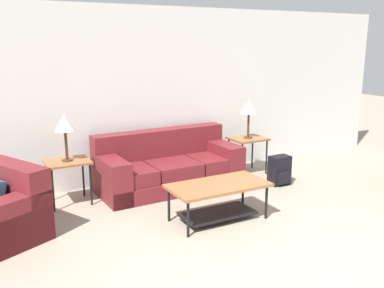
{
  "coord_description": "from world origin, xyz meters",
  "views": [
    {
      "loc": [
        -2.58,
        -2.2,
        2.08
      ],
      "look_at": [
        -0.02,
        2.52,
        0.8
      ],
      "focal_mm": 40.0,
      "sensor_mm": 36.0,
      "label": 1
    }
  ],
  "objects": [
    {
      "name": "wall_back",
      "position": [
        0.0,
        3.76,
        1.3
      ],
      "size": [
        9.03,
        0.06,
        2.6
      ],
      "color": "silver",
      "rests_on": "ground_plane"
    },
    {
      "name": "couch",
      "position": [
        -0.03,
        3.23,
        0.3
      ],
      "size": [
        2.09,
        0.95,
        0.82
      ],
      "color": "maroon",
      "rests_on": "ground_plane"
    },
    {
      "name": "coffee_table",
      "position": [
        -0.02,
        1.87,
        0.33
      ],
      "size": [
        1.18,
        0.61,
        0.45
      ],
      "color": "#935B33",
      "rests_on": "ground_plane"
    },
    {
      "name": "side_table_left",
      "position": [
        -1.46,
        3.26,
        0.52
      ],
      "size": [
        0.56,
        0.46,
        0.59
      ],
      "color": "#935B33",
      "rests_on": "ground_plane"
    },
    {
      "name": "side_table_right",
      "position": [
        1.4,
        3.26,
        0.52
      ],
      "size": [
        0.56,
        0.46,
        0.59
      ],
      "color": "#935B33",
      "rests_on": "ground_plane"
    },
    {
      "name": "table_lamp_left",
      "position": [
        -1.46,
        3.26,
        1.07
      ],
      "size": [
        0.26,
        0.26,
        0.61
      ],
      "color": "#472D1E",
      "rests_on": "side_table_left"
    },
    {
      "name": "table_lamp_right",
      "position": [
        1.4,
        3.26,
        1.07
      ],
      "size": [
        0.26,
        0.26,
        0.61
      ],
      "color": "#472D1E",
      "rests_on": "side_table_right"
    },
    {
      "name": "backpack",
      "position": [
        1.49,
        2.56,
        0.21
      ],
      "size": [
        0.31,
        0.27,
        0.44
      ],
      "color": "black",
      "rests_on": "ground_plane"
    }
  ]
}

